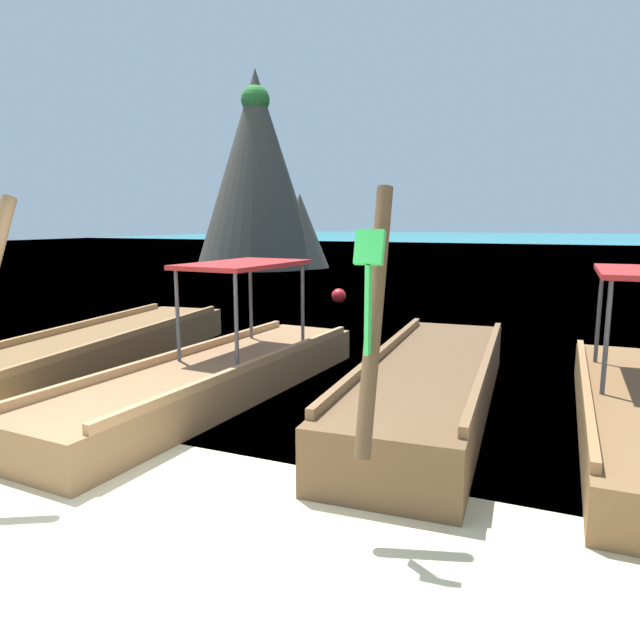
{
  "coord_description": "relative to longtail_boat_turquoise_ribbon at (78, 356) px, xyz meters",
  "views": [
    {
      "loc": [
        2.84,
        -3.04,
        2.26
      ],
      "look_at": [
        0.0,
        3.59,
        1.03
      ],
      "focal_mm": 32.48,
      "sensor_mm": 36.0,
      "label": 1
    }
  ],
  "objects": [
    {
      "name": "longtail_boat_turquoise_ribbon",
      "position": [
        0.0,
        0.0,
        0.0
      ],
      "size": [
        2.15,
        7.29,
        2.67
      ],
      "color": "brown",
      "rests_on": "ground"
    },
    {
      "name": "sea_water",
      "position": [
        3.84,
        58.28,
        -0.27
      ],
      "size": [
        120.0,
        120.0,
        0.0
      ],
      "primitive_type": "plane",
      "color": "teal",
      "rests_on": "ground"
    },
    {
      "name": "ground",
      "position": [
        3.84,
        -3.31,
        -0.27
      ],
      "size": [
        120.0,
        120.0,
        0.0
      ],
      "primitive_type": "plane",
      "color": "beige"
    },
    {
      "name": "longtail_boat_blue_ribbon",
      "position": [
        2.57,
        -0.22,
        0.03
      ],
      "size": [
        1.66,
        6.33,
        2.48
      ],
      "color": "olive",
      "rests_on": "ground"
    },
    {
      "name": "longtail_boat_green_ribbon",
      "position": [
        5.26,
        0.35,
        0.05
      ],
      "size": [
        1.65,
        5.81,
        2.53
      ],
      "color": "brown",
      "rests_on": "ground"
    },
    {
      "name": "mooring_buoy_near",
      "position": [
        0.83,
        8.63,
        -0.06
      ],
      "size": [
        0.41,
        0.41,
        0.41
      ],
      "color": "red",
      "rests_on": "sea_water"
    },
    {
      "name": "karst_rock",
      "position": [
        -7.49,
        19.22,
        4.26
      ],
      "size": [
        6.53,
        6.09,
        9.49
      ],
      "color": "#47443D",
      "rests_on": "ground"
    }
  ]
}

